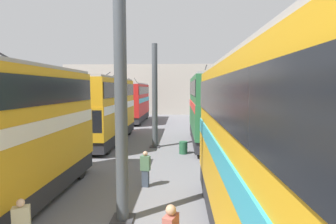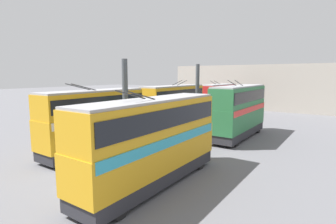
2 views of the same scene
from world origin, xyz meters
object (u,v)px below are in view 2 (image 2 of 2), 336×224
object	(u,v)px
bus_left_far	(239,108)
person_aisle_midway	(155,144)
person_aisle_foreground	(63,169)
bus_left_near	(153,137)
oil_drum	(207,138)
bus_right_mid	(174,104)
person_by_right_row	(85,154)
bus_right_near	(95,117)
person_by_left_row	(116,165)
bus_right_far	(218,98)

from	to	relation	value
bus_left_far	person_aisle_midway	world-z (taller)	bus_left_far
bus_left_far	person_aisle_foreground	distance (m)	18.15
bus_left_near	oil_drum	xyz separation A→B (m)	(11.09, 1.94, -2.51)
person_aisle_foreground	person_aisle_midway	xyz separation A→B (m)	(7.85, -1.10, 0.02)
bus_right_mid	oil_drum	world-z (taller)	bus_right_mid
person_by_right_row	oil_drum	world-z (taller)	person_by_right_row
bus_left_near	oil_drum	distance (m)	11.54
bus_right_near	person_by_right_row	xyz separation A→B (m)	(-2.60, -1.88, -2.17)
person_by_left_row	bus_right_mid	bearing A→B (deg)	132.82
bus_right_mid	person_aisle_foreground	distance (m)	17.83
person_aisle_foreground	person_aisle_midway	world-z (taller)	person_aisle_midway
bus_left_far	person_aisle_foreground	world-z (taller)	bus_left_far
person_by_left_row	person_aisle_midway	bearing A→B (deg)	125.46
bus_right_mid	person_by_left_row	size ratio (longest dim) A/B	5.74
bus_right_far	bus_left_far	bearing A→B (deg)	-148.17
bus_right_far	person_aisle_midway	world-z (taller)	bus_right_far
person_aisle_midway	oil_drum	bearing A→B (deg)	-4.58
person_aisle_foreground	oil_drum	xyz separation A→B (m)	(13.91, -2.85, -0.42)
bus_right_far	oil_drum	size ratio (longest dim) A/B	11.24
bus_right_near	person_aisle_foreground	xyz separation A→B (m)	(-5.36, -3.31, -2.17)
bus_left_near	person_by_right_row	distance (m)	6.57
person_by_left_row	oil_drum	distance (m)	11.82
bus_right_mid	bus_right_far	world-z (taller)	bus_right_mid
bus_right_near	person_by_left_row	world-z (taller)	bus_right_near
bus_right_near	person_aisle_foreground	distance (m)	6.66
person_by_left_row	person_aisle_foreground	world-z (taller)	person_by_left_row
bus_left_far	person_aisle_foreground	bearing A→B (deg)	164.55
person_by_left_row	person_by_right_row	bearing A→B (deg)	-167.33
bus_right_far	person_by_right_row	bearing A→B (deg)	-176.11
bus_right_near	bus_left_far	bearing A→B (deg)	-34.05
bus_left_far	bus_right_mid	bearing A→B (deg)	89.81
bus_left_far	bus_right_mid	xyz separation A→B (m)	(0.03, 8.11, -0.10)
bus_right_mid	person_aisle_foreground	size ratio (longest dim) A/B	6.56
bus_left_near	person_aisle_foreground	bearing A→B (deg)	120.40
person_aisle_midway	person_by_right_row	bearing A→B (deg)	165.12
bus_right_mid	person_by_right_row	distance (m)	14.90
bus_left_near	bus_left_far	size ratio (longest dim) A/B	1.09
bus_right_near	bus_right_far	xyz separation A→B (m)	(25.06, -0.00, -0.13)
person_aisle_midway	bus_right_far	bearing A→B (deg)	22.62
bus_left_near	bus_right_far	world-z (taller)	bus_left_near
bus_left_far	person_by_right_row	distance (m)	16.03
person_aisle_foreground	person_by_right_row	distance (m)	3.11
person_aisle_foreground	bus_left_near	bearing A→B (deg)	-142.91
person_by_left_row	person_aisle_foreground	xyz separation A→B (m)	(-2.11, 2.46, -0.14)
person_by_left_row	person_aisle_foreground	distance (m)	3.25
bus_left_near	bus_right_near	bearing A→B (deg)	72.59
bus_right_mid	bus_right_near	bearing A→B (deg)	180.00
bus_left_far	person_by_right_row	xyz separation A→B (m)	(-14.60, 6.23, -2.26)
bus_left_near	person_by_left_row	xyz separation A→B (m)	(-0.70, 2.33, -1.96)
bus_left_far	bus_right_far	distance (m)	15.38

